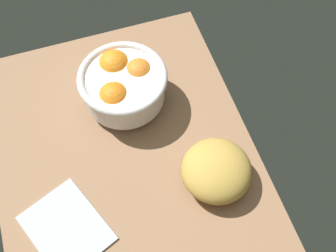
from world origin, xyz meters
The scene contains 4 objects.
ground_plane centered at (0.00, 0.00, -1.50)cm, with size 78.88×53.11×3.00cm, color #916A4B.
fruit_bowl centered at (-18.89, 3.81, 6.03)cm, with size 18.80×18.80×10.55cm.
bread_loaf centered at (5.04, 15.85, 3.87)cm, with size 13.89×13.82×7.75cm, color gold.
napkin_folded centered at (5.83, -14.62, 0.48)cm, with size 15.99×12.67×0.97cm, color silver.
Camera 1 is at (35.83, -4.20, 83.07)cm, focal length 47.63 mm.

